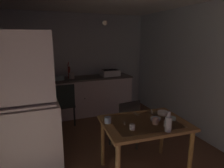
{
  "coord_description": "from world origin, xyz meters",
  "views": [
    {
      "loc": [
        -0.99,
        -2.87,
        1.83
      ],
      "look_at": [
        0.17,
        0.05,
        1.09
      ],
      "focal_mm": 30.93,
      "sensor_mm": 36.0,
      "label": 1
    }
  ],
  "objects_px": {
    "sink_basin": "(110,73)",
    "chair_far_side": "(125,123)",
    "mug_dark": "(155,121)",
    "glass_bottle": "(168,124)",
    "hutch_cabinet": "(19,111)",
    "chair_by_counter": "(65,104)",
    "mixing_bowl_counter": "(59,78)",
    "hand_pump": "(69,71)",
    "serving_bowl_wide": "(172,118)",
    "dining_table": "(145,129)"
  },
  "relations": [
    {
      "from": "sink_basin",
      "to": "serving_bowl_wide",
      "type": "distance_m",
      "value": 2.55
    },
    {
      "from": "hutch_cabinet",
      "to": "chair_far_side",
      "type": "distance_m",
      "value": 1.62
    },
    {
      "from": "hutch_cabinet",
      "to": "chair_far_side",
      "type": "relative_size",
      "value": 2.22
    },
    {
      "from": "hutch_cabinet",
      "to": "glass_bottle",
      "type": "bearing_deg",
      "value": -30.81
    },
    {
      "from": "mixing_bowl_counter",
      "to": "chair_far_side",
      "type": "height_order",
      "value": "mixing_bowl_counter"
    },
    {
      "from": "dining_table",
      "to": "glass_bottle",
      "type": "distance_m",
      "value": 0.4
    },
    {
      "from": "sink_basin",
      "to": "chair_far_side",
      "type": "xyz_separation_m",
      "value": [
        -0.44,
        -1.84,
        -0.52
      ]
    },
    {
      "from": "mixing_bowl_counter",
      "to": "chair_by_counter",
      "type": "distance_m",
      "value": 0.67
    },
    {
      "from": "sink_basin",
      "to": "glass_bottle",
      "type": "xyz_separation_m",
      "value": [
        -0.35,
        -2.8,
        -0.13
      ]
    },
    {
      "from": "hutch_cabinet",
      "to": "mixing_bowl_counter",
      "type": "height_order",
      "value": "hutch_cabinet"
    },
    {
      "from": "sink_basin",
      "to": "chair_far_side",
      "type": "relative_size",
      "value": 0.5
    },
    {
      "from": "hutch_cabinet",
      "to": "dining_table",
      "type": "bearing_deg",
      "value": -23.01
    },
    {
      "from": "chair_far_side",
      "to": "sink_basin",
      "type": "bearing_deg",
      "value": 76.59
    },
    {
      "from": "sink_basin",
      "to": "mixing_bowl_counter",
      "type": "distance_m",
      "value": 1.27
    },
    {
      "from": "sink_basin",
      "to": "dining_table",
      "type": "relative_size",
      "value": 0.38
    },
    {
      "from": "hutch_cabinet",
      "to": "glass_bottle",
      "type": "xyz_separation_m",
      "value": [
        1.65,
        -0.98,
        -0.04
      ]
    },
    {
      "from": "mixing_bowl_counter",
      "to": "dining_table",
      "type": "height_order",
      "value": "mixing_bowl_counter"
    },
    {
      "from": "hand_pump",
      "to": "mixing_bowl_counter",
      "type": "xyz_separation_m",
      "value": [
        -0.25,
        -0.1,
        -0.12
      ]
    },
    {
      "from": "hutch_cabinet",
      "to": "chair_by_counter",
      "type": "xyz_separation_m",
      "value": [
        0.76,
        1.29,
        -0.41
      ]
    },
    {
      "from": "hand_pump",
      "to": "mug_dark",
      "type": "xyz_separation_m",
      "value": [
        0.65,
        -2.61,
        -0.29
      ]
    },
    {
      "from": "chair_far_side",
      "to": "serving_bowl_wide",
      "type": "bearing_deg",
      "value": -63.21
    },
    {
      "from": "mixing_bowl_counter",
      "to": "mug_dark",
      "type": "distance_m",
      "value": 2.68
    },
    {
      "from": "mixing_bowl_counter",
      "to": "chair_far_side",
      "type": "bearing_deg",
      "value": -65.06
    },
    {
      "from": "hand_pump",
      "to": "glass_bottle",
      "type": "xyz_separation_m",
      "value": [
        0.67,
        -2.85,
        -0.23
      ]
    },
    {
      "from": "glass_bottle",
      "to": "hutch_cabinet",
      "type": "bearing_deg",
      "value": 149.19
    },
    {
      "from": "dining_table",
      "to": "glass_bottle",
      "type": "relative_size",
      "value": 4.67
    },
    {
      "from": "hand_pump",
      "to": "chair_by_counter",
      "type": "xyz_separation_m",
      "value": [
        -0.21,
        -0.57,
        -0.6
      ]
    },
    {
      "from": "sink_basin",
      "to": "mug_dark",
      "type": "bearing_deg",
      "value": -98.12
    },
    {
      "from": "sink_basin",
      "to": "glass_bottle",
      "type": "bearing_deg",
      "value": -97.07
    },
    {
      "from": "mixing_bowl_counter",
      "to": "glass_bottle",
      "type": "distance_m",
      "value": 2.9
    },
    {
      "from": "glass_bottle",
      "to": "mug_dark",
      "type": "bearing_deg",
      "value": 94.76
    },
    {
      "from": "serving_bowl_wide",
      "to": "mug_dark",
      "type": "distance_m",
      "value": 0.29
    },
    {
      "from": "mixing_bowl_counter",
      "to": "dining_table",
      "type": "distance_m",
      "value": 2.57
    },
    {
      "from": "hand_pump",
      "to": "chair_far_side",
      "type": "height_order",
      "value": "hand_pump"
    },
    {
      "from": "hand_pump",
      "to": "serving_bowl_wide",
      "type": "xyz_separation_m",
      "value": [
        0.94,
        -2.59,
        -0.31
      ]
    },
    {
      "from": "sink_basin",
      "to": "chair_by_counter",
      "type": "xyz_separation_m",
      "value": [
        -1.23,
        -0.53,
        -0.5
      ]
    },
    {
      "from": "mug_dark",
      "to": "sink_basin",
      "type": "bearing_deg",
      "value": 81.88
    },
    {
      "from": "chair_by_counter",
      "to": "mug_dark",
      "type": "xyz_separation_m",
      "value": [
        0.87,
        -2.04,
        0.31
      ]
    },
    {
      "from": "mixing_bowl_counter",
      "to": "hand_pump",
      "type": "bearing_deg",
      "value": 20.92
    },
    {
      "from": "hutch_cabinet",
      "to": "mixing_bowl_counter",
      "type": "xyz_separation_m",
      "value": [
        0.73,
        1.77,
        0.06
      ]
    },
    {
      "from": "chair_by_counter",
      "to": "serving_bowl_wide",
      "type": "relative_size",
      "value": 8.69
    },
    {
      "from": "hand_pump",
      "to": "chair_by_counter",
      "type": "relative_size",
      "value": 0.42
    },
    {
      "from": "hand_pump",
      "to": "serving_bowl_wide",
      "type": "distance_m",
      "value": 2.77
    },
    {
      "from": "chair_far_side",
      "to": "chair_by_counter",
      "type": "height_order",
      "value": "chair_by_counter"
    },
    {
      "from": "sink_basin",
      "to": "chair_by_counter",
      "type": "distance_m",
      "value": 1.43
    },
    {
      "from": "sink_basin",
      "to": "mug_dark",
      "type": "relative_size",
      "value": 5.43
    },
    {
      "from": "mixing_bowl_counter",
      "to": "glass_bottle",
      "type": "xyz_separation_m",
      "value": [
        0.92,
        -2.75,
        -0.1
      ]
    },
    {
      "from": "dining_table",
      "to": "sink_basin",
      "type": "bearing_deg",
      "value": 79.43
    },
    {
      "from": "sink_basin",
      "to": "mixing_bowl_counter",
      "type": "relative_size",
      "value": 1.83
    },
    {
      "from": "glass_bottle",
      "to": "serving_bowl_wide",
      "type": "bearing_deg",
      "value": 44.45
    }
  ]
}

